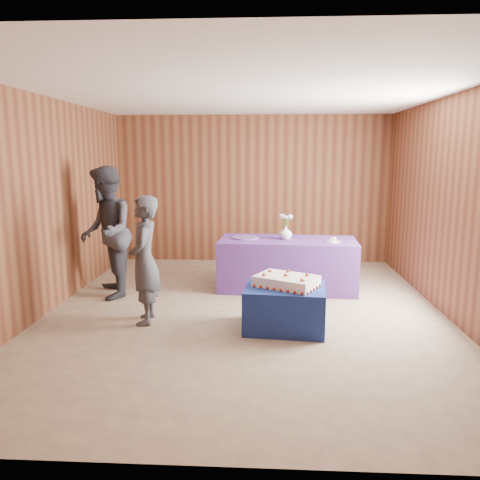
# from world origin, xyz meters

# --- Properties ---
(ground) EXTENTS (6.00, 6.00, 0.00)m
(ground) POSITION_xyz_m (0.00, 0.00, 0.00)
(ground) COLOR #9A8B6A
(ground) RESTS_ON ground
(room_shell) EXTENTS (5.04, 6.04, 2.72)m
(room_shell) POSITION_xyz_m (0.00, 0.00, 1.80)
(room_shell) COLOR brown
(room_shell) RESTS_ON ground
(cake_table) EXTENTS (0.96, 0.79, 0.50)m
(cake_table) POSITION_xyz_m (0.48, -0.53, 0.25)
(cake_table) COLOR navy
(cake_table) RESTS_ON ground
(serving_table) EXTENTS (2.05, 1.02, 0.75)m
(serving_table) POSITION_xyz_m (0.58, 1.13, 0.38)
(serving_table) COLOR #5B2E7F
(serving_table) RESTS_ON ground
(sheet_cake) EXTENTS (0.83, 0.74, 0.16)m
(sheet_cake) POSITION_xyz_m (0.49, -0.51, 0.56)
(sheet_cake) COLOR white
(sheet_cake) RESTS_ON cake_table
(vase) EXTENTS (0.25, 0.25, 0.20)m
(vase) POSITION_xyz_m (0.55, 1.15, 0.85)
(vase) COLOR silver
(vase) RESTS_ON serving_table
(flower_spray) EXTENTS (0.20, 0.20, 0.15)m
(flower_spray) POSITION_xyz_m (0.55, 1.15, 1.08)
(flower_spray) COLOR #376528
(flower_spray) RESTS_ON vase
(platter) EXTENTS (0.49, 0.49, 0.02)m
(platter) POSITION_xyz_m (-0.05, 1.19, 0.76)
(platter) COLOR #674C99
(platter) RESTS_ON serving_table
(plate) EXTENTS (0.26, 0.26, 0.01)m
(plate) POSITION_xyz_m (1.22, 0.96, 0.76)
(plate) COLOR silver
(plate) RESTS_ON serving_table
(cake_slice) EXTENTS (0.08, 0.08, 0.08)m
(cake_slice) POSITION_xyz_m (1.22, 0.96, 0.79)
(cake_slice) COLOR white
(cake_slice) RESTS_ON plate
(knife) EXTENTS (0.26, 0.07, 0.00)m
(knife) POSITION_xyz_m (1.27, 0.82, 0.75)
(knife) COLOR silver
(knife) RESTS_ON serving_table
(guest_left) EXTENTS (0.44, 0.60, 1.52)m
(guest_left) POSITION_xyz_m (-1.17, -0.40, 0.76)
(guest_left) COLOR #393A43
(guest_left) RESTS_ON ground
(guest_right) EXTENTS (0.96, 1.08, 1.84)m
(guest_right) POSITION_xyz_m (-1.95, 0.59, 0.92)
(guest_right) COLOR #303039
(guest_right) RESTS_ON ground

